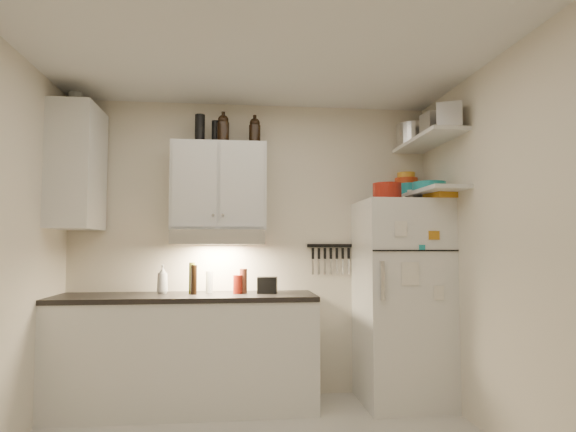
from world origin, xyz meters
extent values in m
cube|color=silver|center=(0.00, 0.00, 2.61)|extent=(3.20, 3.00, 0.02)
cube|color=beige|center=(0.00, 1.51, 1.30)|extent=(3.20, 0.02, 2.60)
cube|color=beige|center=(1.61, 0.00, 1.30)|extent=(0.02, 3.00, 2.60)
cube|color=silver|center=(-0.55, 1.20, 0.44)|extent=(2.10, 0.60, 0.88)
cube|color=black|center=(-0.55, 1.20, 0.90)|extent=(2.10, 0.62, 0.04)
cube|color=silver|center=(-0.30, 1.33, 1.83)|extent=(0.80, 0.33, 0.75)
cube|color=silver|center=(-1.44, 1.20, 1.95)|extent=(0.33, 0.55, 1.00)
cube|color=silver|center=(-0.30, 1.27, 1.39)|extent=(0.76, 0.46, 0.12)
cube|color=silver|center=(1.25, 1.16, 0.85)|extent=(0.70, 0.68, 1.70)
cube|color=silver|center=(1.45, 1.02, 2.20)|extent=(0.30, 0.95, 0.03)
cube|color=silver|center=(1.45, 1.02, 1.76)|extent=(0.30, 0.95, 0.03)
cube|color=black|center=(0.70, 1.49, 1.32)|extent=(0.42, 0.02, 0.03)
cylinder|color=maroon|center=(1.10, 1.04, 1.77)|extent=(0.28, 0.28, 0.14)
cube|color=#BB7717|center=(1.50, 0.90, 1.74)|extent=(0.23, 0.27, 0.08)
cylinder|color=silver|center=(1.34, 1.14, 1.75)|extent=(0.07, 0.07, 0.10)
cylinder|color=silver|center=(1.43, 1.33, 2.32)|extent=(0.31, 0.31, 0.20)
cube|color=#AAAAAD|center=(1.48, 0.94, 2.31)|extent=(0.21, 0.20, 0.20)
cube|color=#AAAAAD|center=(1.47, 0.65, 2.31)|extent=(0.25, 0.25, 0.19)
cylinder|color=teal|center=(1.43, 1.37, 1.83)|extent=(0.26, 0.26, 0.10)
cylinder|color=red|center=(1.41, 1.43, 1.91)|extent=(0.21, 0.21, 0.06)
cylinder|color=gold|center=(1.41, 1.43, 1.97)|extent=(0.16, 0.16, 0.05)
cylinder|color=teal|center=(1.43, 0.97, 1.81)|extent=(0.36, 0.36, 0.07)
cylinder|color=black|center=(-0.33, 1.34, 2.30)|extent=(0.08, 0.08, 0.20)
cylinder|color=black|center=(-0.47, 1.31, 2.32)|extent=(0.10, 0.10, 0.25)
cylinder|color=silver|center=(-1.50, 1.31, 2.53)|extent=(0.13, 0.13, 0.15)
imported|color=silver|center=(-0.76, 1.32, 1.05)|extent=(0.12, 0.12, 0.27)
cylinder|color=#57291A|center=(-0.09, 1.25, 1.02)|extent=(0.08, 0.08, 0.21)
cylinder|color=#616519|center=(-0.52, 1.27, 1.05)|extent=(0.05, 0.05, 0.26)
cylinder|color=black|center=(-0.49, 1.20, 1.04)|extent=(0.06, 0.06, 0.24)
cylinder|color=silver|center=(-0.37, 1.31, 1.01)|extent=(0.06, 0.06, 0.18)
cylinder|color=maroon|center=(-0.14, 1.23, 1.00)|extent=(0.10, 0.10, 0.15)
cube|color=black|center=(0.11, 1.23, 0.99)|extent=(0.18, 0.14, 0.14)
camera|label=1|loc=(-0.16, -2.82, 1.31)|focal=30.00mm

